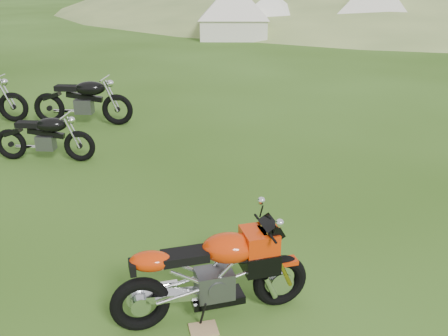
{
  "coord_description": "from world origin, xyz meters",
  "views": [
    {
      "loc": [
        -0.53,
        -5.16,
        2.98
      ],
      "look_at": [
        -0.24,
        0.4,
        0.78
      ],
      "focal_mm": 40.0,
      "sensor_mm": 36.0,
      "label": 1
    }
  ],
  "objects_px": {
    "caravan": "(433,12)",
    "tent_right": "(374,6)",
    "sport_motorcycle": "(212,267)",
    "vintage_moto_b": "(82,99)",
    "tent_left": "(234,9)",
    "tent_mid": "(271,10)",
    "plywood_board": "(203,329)",
    "vintage_moto_a": "(44,136)"
  },
  "relations": [
    {
      "from": "plywood_board",
      "to": "tent_mid",
      "type": "relative_size",
      "value": 0.09
    },
    {
      "from": "sport_motorcycle",
      "to": "plywood_board",
      "type": "height_order",
      "value": "sport_motorcycle"
    },
    {
      "from": "plywood_board",
      "to": "tent_mid",
      "type": "height_order",
      "value": "tent_mid"
    },
    {
      "from": "tent_mid",
      "to": "caravan",
      "type": "bearing_deg",
      "value": 20.13
    },
    {
      "from": "plywood_board",
      "to": "tent_left",
      "type": "distance_m",
      "value": 20.79
    },
    {
      "from": "sport_motorcycle",
      "to": "vintage_moto_a",
      "type": "bearing_deg",
      "value": 109.39
    },
    {
      "from": "sport_motorcycle",
      "to": "tent_right",
      "type": "relative_size",
      "value": 0.54
    },
    {
      "from": "tent_left",
      "to": "tent_right",
      "type": "bearing_deg",
      "value": 9.31
    },
    {
      "from": "sport_motorcycle",
      "to": "tent_right",
      "type": "distance_m",
      "value": 22.79
    },
    {
      "from": "plywood_board",
      "to": "caravan",
      "type": "xyz_separation_m",
      "value": [
        12.25,
        22.75,
        0.99
      ]
    },
    {
      "from": "plywood_board",
      "to": "tent_mid",
      "type": "bearing_deg",
      "value": 80.55
    },
    {
      "from": "plywood_board",
      "to": "tent_left",
      "type": "bearing_deg",
      "value": 85.2
    },
    {
      "from": "plywood_board",
      "to": "vintage_moto_b",
      "type": "height_order",
      "value": "vintage_moto_b"
    },
    {
      "from": "vintage_moto_b",
      "to": "tent_right",
      "type": "bearing_deg",
      "value": 60.75
    },
    {
      "from": "vintage_moto_a",
      "to": "tent_right",
      "type": "xyz_separation_m",
      "value": [
        11.19,
        16.88,
        0.98
      ]
    },
    {
      "from": "vintage_moto_b",
      "to": "caravan",
      "type": "relative_size",
      "value": 0.47
    },
    {
      "from": "vintage_moto_b",
      "to": "plywood_board",
      "type": "bearing_deg",
      "value": -62.6
    },
    {
      "from": "plywood_board",
      "to": "tent_right",
      "type": "height_order",
      "value": "tent_right"
    },
    {
      "from": "tent_mid",
      "to": "vintage_moto_a",
      "type": "bearing_deg",
      "value": -90.47
    },
    {
      "from": "vintage_moto_b",
      "to": "tent_left",
      "type": "relative_size",
      "value": 0.67
    },
    {
      "from": "vintage_moto_a",
      "to": "tent_mid",
      "type": "distance_m",
      "value": 19.21
    },
    {
      "from": "tent_left",
      "to": "caravan",
      "type": "distance_m",
      "value": 10.72
    },
    {
      "from": "tent_mid",
      "to": "caravan",
      "type": "xyz_separation_m",
      "value": [
        8.5,
        0.2,
        -0.14
      ]
    },
    {
      "from": "tent_left",
      "to": "caravan",
      "type": "height_order",
      "value": "tent_left"
    },
    {
      "from": "vintage_moto_b",
      "to": "tent_left",
      "type": "bearing_deg",
      "value": 81.16
    },
    {
      "from": "sport_motorcycle",
      "to": "vintage_moto_a",
      "type": "relative_size",
      "value": 1.06
    },
    {
      "from": "caravan",
      "to": "tent_right",
      "type": "bearing_deg",
      "value": -136.07
    },
    {
      "from": "vintage_moto_b",
      "to": "caravan",
      "type": "distance_m",
      "value": 21.83
    },
    {
      "from": "plywood_board",
      "to": "vintage_moto_b",
      "type": "xyz_separation_m",
      "value": [
        -2.38,
        6.55,
        0.52
      ]
    },
    {
      "from": "plywood_board",
      "to": "tent_mid",
      "type": "distance_m",
      "value": 22.89
    },
    {
      "from": "sport_motorcycle",
      "to": "vintage_moto_a",
      "type": "distance_m",
      "value": 5.0
    },
    {
      "from": "vintage_moto_a",
      "to": "tent_left",
      "type": "height_order",
      "value": "tent_left"
    },
    {
      "from": "sport_motorcycle",
      "to": "caravan",
      "type": "height_order",
      "value": "caravan"
    },
    {
      "from": "plywood_board",
      "to": "caravan",
      "type": "bearing_deg",
      "value": 61.69
    },
    {
      "from": "tent_left",
      "to": "vintage_moto_a",
      "type": "bearing_deg",
      "value": -100.91
    },
    {
      "from": "sport_motorcycle",
      "to": "caravan",
      "type": "relative_size",
      "value": 0.41
    },
    {
      "from": "tent_mid",
      "to": "sport_motorcycle",
      "type": "bearing_deg",
      "value": -80.52
    },
    {
      "from": "tent_mid",
      "to": "caravan",
      "type": "distance_m",
      "value": 8.5
    },
    {
      "from": "vintage_moto_a",
      "to": "tent_right",
      "type": "distance_m",
      "value": 20.28
    },
    {
      "from": "caravan",
      "to": "sport_motorcycle",
      "type": "bearing_deg",
      "value": -95.87
    },
    {
      "from": "tent_left",
      "to": "vintage_moto_b",
      "type": "bearing_deg",
      "value": -102.29
    },
    {
      "from": "vintage_moto_a",
      "to": "tent_right",
      "type": "relative_size",
      "value": 0.51
    }
  ]
}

